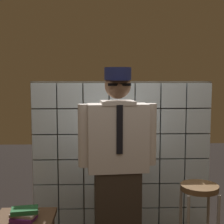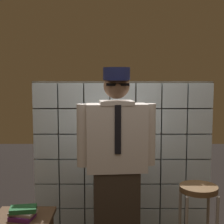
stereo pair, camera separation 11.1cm
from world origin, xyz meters
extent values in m
cube|color=silver|center=(-0.85, 1.14, 0.14)|extent=(0.27, 0.08, 0.27)
cube|color=silver|center=(-0.57, 1.14, 0.14)|extent=(0.27, 0.08, 0.27)
cube|color=silver|center=(-0.28, 1.14, 0.14)|extent=(0.27, 0.08, 0.27)
cube|color=silver|center=(0.00, 1.14, 0.14)|extent=(0.27, 0.08, 0.27)
cube|color=silver|center=(0.28, 1.14, 0.14)|extent=(0.27, 0.08, 0.27)
cube|color=silver|center=(0.57, 1.14, 0.14)|extent=(0.27, 0.08, 0.27)
cube|color=silver|center=(0.85, 1.14, 0.14)|extent=(0.27, 0.08, 0.27)
cube|color=silver|center=(-0.85, 1.14, 0.42)|extent=(0.27, 0.08, 0.27)
cube|color=silver|center=(-0.57, 1.14, 0.42)|extent=(0.27, 0.08, 0.27)
cube|color=silver|center=(-0.28, 1.14, 0.42)|extent=(0.27, 0.08, 0.27)
cube|color=silver|center=(0.00, 1.14, 0.42)|extent=(0.27, 0.08, 0.27)
cube|color=silver|center=(0.28, 1.14, 0.42)|extent=(0.27, 0.08, 0.27)
cube|color=silver|center=(0.57, 1.14, 0.42)|extent=(0.27, 0.08, 0.27)
cube|color=silver|center=(0.85, 1.14, 0.42)|extent=(0.27, 0.08, 0.27)
cube|color=silver|center=(-0.85, 1.14, 0.70)|extent=(0.27, 0.08, 0.27)
cube|color=silver|center=(-0.57, 1.14, 0.70)|extent=(0.27, 0.08, 0.27)
cube|color=silver|center=(-0.28, 1.14, 0.70)|extent=(0.27, 0.08, 0.27)
cube|color=silver|center=(0.00, 1.14, 0.70)|extent=(0.27, 0.08, 0.27)
cube|color=silver|center=(0.28, 1.14, 0.70)|extent=(0.27, 0.08, 0.27)
cube|color=silver|center=(0.57, 1.14, 0.70)|extent=(0.27, 0.08, 0.27)
cube|color=silver|center=(0.85, 1.14, 0.70)|extent=(0.27, 0.08, 0.27)
cube|color=silver|center=(-0.85, 1.14, 0.99)|extent=(0.27, 0.08, 0.27)
cube|color=silver|center=(-0.57, 1.14, 0.99)|extent=(0.27, 0.08, 0.27)
cube|color=silver|center=(-0.28, 1.14, 0.99)|extent=(0.27, 0.08, 0.27)
cube|color=silver|center=(0.00, 1.14, 0.99)|extent=(0.27, 0.08, 0.27)
cube|color=silver|center=(0.28, 1.14, 0.99)|extent=(0.27, 0.08, 0.27)
cube|color=silver|center=(0.57, 1.14, 0.99)|extent=(0.27, 0.08, 0.27)
cube|color=silver|center=(0.85, 1.14, 0.99)|extent=(0.27, 0.08, 0.27)
cube|color=silver|center=(-0.85, 1.14, 1.27)|extent=(0.27, 0.08, 0.27)
cube|color=silver|center=(-0.57, 1.14, 1.27)|extent=(0.27, 0.08, 0.27)
cube|color=silver|center=(-0.28, 1.14, 1.27)|extent=(0.27, 0.08, 0.27)
cube|color=silver|center=(0.00, 1.14, 1.27)|extent=(0.27, 0.08, 0.27)
cube|color=silver|center=(0.28, 1.14, 1.27)|extent=(0.27, 0.08, 0.27)
cube|color=silver|center=(0.57, 1.14, 1.27)|extent=(0.27, 0.08, 0.27)
cube|color=silver|center=(0.85, 1.14, 1.27)|extent=(0.27, 0.08, 0.27)
cube|color=silver|center=(-0.85, 1.14, 1.55)|extent=(0.27, 0.08, 0.27)
cube|color=silver|center=(-0.57, 1.14, 1.55)|extent=(0.27, 0.08, 0.27)
cube|color=silver|center=(-0.28, 1.14, 1.55)|extent=(0.27, 0.08, 0.27)
cube|color=silver|center=(0.00, 1.14, 1.55)|extent=(0.27, 0.08, 0.27)
cube|color=silver|center=(0.28, 1.14, 1.55)|extent=(0.27, 0.08, 0.27)
cube|color=silver|center=(0.57, 1.14, 1.55)|extent=(0.27, 0.08, 0.27)
cube|color=silver|center=(0.85, 1.14, 1.55)|extent=(0.27, 0.08, 0.27)
cube|color=#4C4438|center=(0.00, 1.20, 0.84)|extent=(2.01, 0.02, 1.73)
cube|color=#382D23|center=(-0.08, 0.54, 0.44)|extent=(0.44, 0.25, 0.88)
cube|color=silver|center=(-0.08, 0.54, 1.20)|extent=(0.57, 0.29, 0.63)
cube|color=black|center=(-0.07, 0.41, 1.29)|extent=(0.06, 0.01, 0.44)
cube|color=silver|center=(-0.08, 0.54, 1.52)|extent=(0.32, 0.28, 0.04)
sphere|color=#846047|center=(-0.08, 0.54, 1.68)|extent=(0.24, 0.24, 0.24)
ellipsoid|color=black|center=(-0.07, 0.48, 1.63)|extent=(0.16, 0.10, 0.11)
cube|color=black|center=(-0.07, 0.43, 1.69)|extent=(0.20, 0.03, 0.02)
cylinder|color=#191E47|center=(-0.07, 0.45, 1.73)|extent=(0.19, 0.19, 0.01)
cylinder|color=#191E47|center=(-0.08, 0.54, 1.78)|extent=(0.24, 0.24, 0.11)
cylinder|color=silver|center=(0.23, 0.56, 1.22)|extent=(0.12, 0.12, 0.58)
cylinder|color=silver|center=(-0.38, 0.51, 1.22)|extent=(0.12, 0.12, 0.58)
cylinder|color=brown|center=(0.66, 0.40, 0.76)|extent=(0.34, 0.34, 0.05)
cylinder|color=#A59E93|center=(0.53, 0.53, 0.37)|extent=(0.03, 0.03, 0.73)
cylinder|color=#A59E93|center=(0.79, 0.53, 0.37)|extent=(0.03, 0.03, 0.73)
cube|color=#513823|center=(-0.91, 0.31, 0.50)|extent=(0.52, 0.52, 0.04)
cube|color=#591E66|center=(-0.90, 0.30, 0.54)|extent=(0.22, 0.20, 0.04)
cube|color=gray|center=(-0.90, 0.31, 0.57)|extent=(0.24, 0.20, 0.03)
cube|color=#1E592D|center=(-0.89, 0.31, 0.60)|extent=(0.25, 0.17, 0.04)
camera|label=1|loc=(-0.23, -2.40, 1.75)|focal=51.80mm
camera|label=2|loc=(-0.12, -2.40, 1.75)|focal=51.80mm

